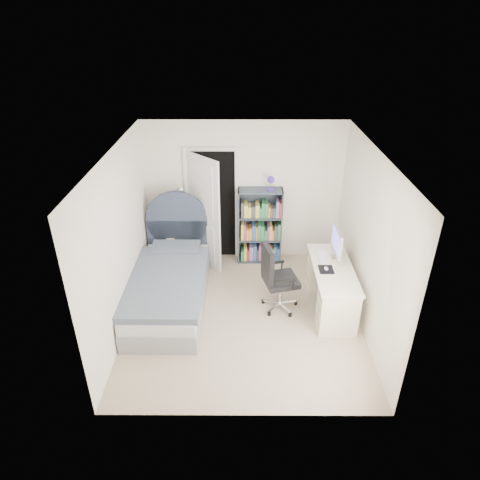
{
  "coord_description": "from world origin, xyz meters",
  "views": [
    {
      "loc": [
        -0.03,
        -5.11,
        4.08
      ],
      "look_at": [
        -0.06,
        0.29,
        1.13
      ],
      "focal_mm": 32.0,
      "sensor_mm": 36.0,
      "label": 1
    }
  ],
  "objects_px": {
    "desk": "(331,285)",
    "nightstand": "(174,247)",
    "bed": "(170,283)",
    "bookcase": "(261,229)",
    "office_chair": "(275,275)",
    "floor_lamp": "(182,234)"
  },
  "relations": [
    {
      "from": "bed",
      "to": "floor_lamp",
      "type": "bearing_deg",
      "value": 86.38
    },
    {
      "from": "bed",
      "to": "floor_lamp",
      "type": "xyz_separation_m",
      "value": [
        0.07,
        1.08,
        0.29
      ]
    },
    {
      "from": "bed",
      "to": "office_chair",
      "type": "bearing_deg",
      "value": -7.11
    },
    {
      "from": "nightstand",
      "to": "bed",
      "type": "bearing_deg",
      "value": -85.1
    },
    {
      "from": "floor_lamp",
      "to": "bookcase",
      "type": "relative_size",
      "value": 0.92
    },
    {
      "from": "office_chair",
      "to": "desk",
      "type": "bearing_deg",
      "value": 2.83
    },
    {
      "from": "office_chair",
      "to": "floor_lamp",
      "type": "bearing_deg",
      "value": 140.24
    },
    {
      "from": "desk",
      "to": "nightstand",
      "type": "bearing_deg",
      "value": 154.9
    },
    {
      "from": "bookcase",
      "to": "desk",
      "type": "xyz_separation_m",
      "value": [
        1.02,
        -1.41,
        -0.23
      ]
    },
    {
      "from": "bookcase",
      "to": "office_chair",
      "type": "distance_m",
      "value": 1.46
    },
    {
      "from": "bookcase",
      "to": "floor_lamp",
      "type": "bearing_deg",
      "value": -173.14
    },
    {
      "from": "bed",
      "to": "bookcase",
      "type": "relative_size",
      "value": 1.43
    },
    {
      "from": "bed",
      "to": "bookcase",
      "type": "distance_m",
      "value": 1.93
    },
    {
      "from": "bookcase",
      "to": "desk",
      "type": "height_order",
      "value": "bookcase"
    },
    {
      "from": "floor_lamp",
      "to": "bookcase",
      "type": "xyz_separation_m",
      "value": [
        1.38,
        0.17,
        0.01
      ]
    },
    {
      "from": "nightstand",
      "to": "floor_lamp",
      "type": "xyz_separation_m",
      "value": [
        0.16,
        0.05,
        0.24
      ]
    },
    {
      "from": "floor_lamp",
      "to": "office_chair",
      "type": "relative_size",
      "value": 1.38
    },
    {
      "from": "bed",
      "to": "floor_lamp",
      "type": "height_order",
      "value": "floor_lamp"
    },
    {
      "from": "nightstand",
      "to": "desk",
      "type": "xyz_separation_m",
      "value": [
        2.55,
        -1.19,
        0.02
      ]
    },
    {
      "from": "bed",
      "to": "nightstand",
      "type": "height_order",
      "value": "bed"
    },
    {
      "from": "bed",
      "to": "nightstand",
      "type": "relative_size",
      "value": 4.14
    },
    {
      "from": "nightstand",
      "to": "bookcase",
      "type": "bearing_deg",
      "value": 7.83
    }
  ]
}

